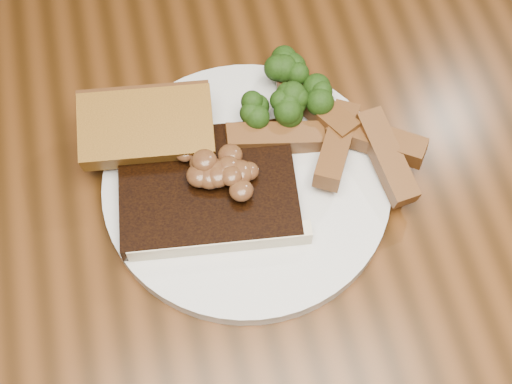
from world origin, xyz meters
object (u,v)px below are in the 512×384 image
plate (247,185)px  steak (208,188)px  dining_table (254,233)px  garlic_bread (150,139)px  potato_wedges (322,154)px

plate → steak: bearing=-173.5°
plate → steak: size_ratio=1.69×
dining_table → plate: 0.10m
garlic_bread → steak: bearing=-47.8°
steak → potato_wedges: (0.11, 0.01, 0.00)m
plate → garlic_bread: (-0.08, 0.06, 0.02)m
dining_table → garlic_bread: (-0.09, 0.06, 0.12)m
dining_table → garlic_bread: garlic_bread is taller
steak → garlic_bread: garlic_bread is taller
steak → potato_wedges: same height
potato_wedges → plate: bearing=-174.4°
steak → garlic_bread: bearing=131.7°
steak → potato_wedges: 0.11m
dining_table → potato_wedges: (0.07, 0.01, 0.12)m
garlic_bread → potato_wedges: garlic_bread is taller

